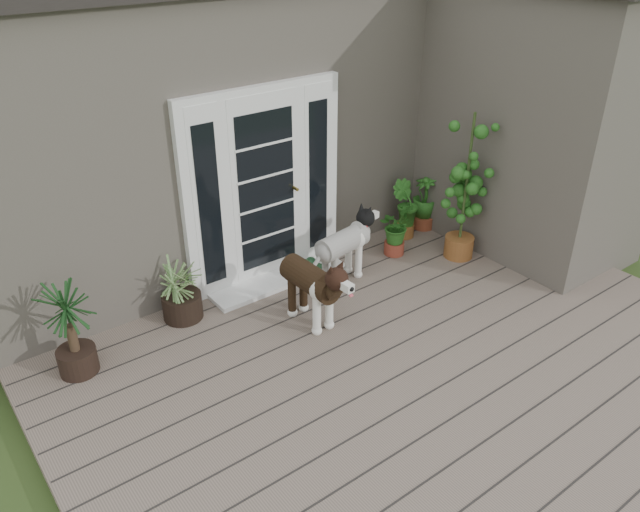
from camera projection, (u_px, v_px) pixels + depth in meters
deck at (417, 370)px, 5.73m from camera, size 6.20×4.60×0.12m
house_main at (190, 108)px, 7.97m from camera, size 7.40×4.00×3.10m
house_wing at (537, 126)px, 7.30m from camera, size 1.60×2.40×3.10m
door_unit at (264, 187)px, 6.61m from camera, size 1.90×0.14×2.15m
door_step at (278, 279)px, 6.98m from camera, size 1.60×0.40×0.05m
brindle_dog at (310, 291)px, 6.14m from camera, size 0.41×0.90×0.73m
white_dog at (343, 253)px, 6.84m from camera, size 0.88×0.48×0.70m
spider_plant at (180, 287)px, 6.21m from camera, size 0.78×0.78×0.71m
yucca at (70, 328)px, 5.40m from camera, size 0.77×0.77×0.95m
herb_a at (395, 234)px, 7.43m from camera, size 0.55×0.55×0.52m
herb_b at (404, 217)px, 7.84m from camera, size 0.50×0.50×0.53m
herb_c at (424, 206)px, 8.05m from camera, size 0.45×0.45×0.60m
sapling at (466, 186)px, 7.06m from camera, size 0.60×0.60×1.82m
clog_left at (313, 266)px, 7.18m from camera, size 0.30×0.36×0.10m
clog_right at (315, 266)px, 7.19m from camera, size 0.18×0.34×0.10m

